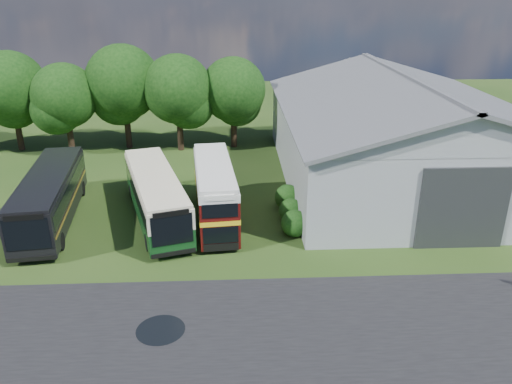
{
  "coord_description": "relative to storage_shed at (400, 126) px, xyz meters",
  "views": [
    {
      "loc": [
        1.91,
        -21.46,
        14.29
      ],
      "look_at": [
        3.31,
        8.0,
        2.08
      ],
      "focal_mm": 35.0,
      "sensor_mm": 36.0,
      "label": 1
    }
  ],
  "objects": [
    {
      "name": "tree_left_a",
      "position": [
        -33.0,
        8.52,
        1.71
      ],
      "size": [
        6.46,
        6.46,
        9.12
      ],
      "color": "black",
      "rests_on": "ground"
    },
    {
      "name": "storage_shed",
      "position": [
        0.0,
        0.0,
        0.0
      ],
      "size": [
        18.8,
        24.8,
        8.15
      ],
      "color": "gray",
      "rests_on": "ground"
    },
    {
      "name": "shrub_mid",
      "position": [
        -9.4,
        -7.98,
        -4.17
      ],
      "size": [
        1.6,
        1.6,
        1.6
      ],
      "primitive_type": "sphere",
      "color": "#194714",
      "rests_on": "ground"
    },
    {
      "name": "tree_right_b",
      "position": [
        -13.0,
        8.62,
        1.27
      ],
      "size": [
        5.98,
        5.98,
        8.45
      ],
      "color": "black",
      "rests_on": "ground"
    },
    {
      "name": "shrub_back",
      "position": [
        -9.4,
        -5.98,
        -4.17
      ],
      "size": [
        1.8,
        1.8,
        1.8
      ],
      "primitive_type": "sphere",
      "color": "#194714",
      "rests_on": "ground"
    },
    {
      "name": "shrub_front",
      "position": [
        -9.4,
        -9.98,
        -4.17
      ],
      "size": [
        1.7,
        1.7,
        1.7
      ],
      "primitive_type": "sphere",
      "color": "#194714",
      "rests_on": "ground"
    },
    {
      "name": "asphalt_road",
      "position": [
        -12.0,
        -18.98,
        -4.17
      ],
      "size": [
        60.0,
        8.0,
        0.02
      ],
      "primitive_type": "cube",
      "color": "black",
      "rests_on": "ground"
    },
    {
      "name": "ground",
      "position": [
        -15.0,
        -15.98,
        -4.17
      ],
      "size": [
        120.0,
        120.0,
        0.0
      ],
      "primitive_type": "plane",
      "color": "#1E3912",
      "rests_on": "ground"
    },
    {
      "name": "bus_dark_single",
      "position": [
        -24.95,
        -7.27,
        -2.43
      ],
      "size": [
        4.16,
        12.07,
        3.26
      ],
      "rotation": [
        0.0,
        0.0,
        0.12
      ],
      "color": "black",
      "rests_on": "ground"
    },
    {
      "name": "tree_left_b",
      "position": [
        -28.0,
        7.52,
        1.09
      ],
      "size": [
        5.78,
        5.78,
        8.16
      ],
      "color": "black",
      "rests_on": "ground"
    },
    {
      "name": "tree_right_a",
      "position": [
        -18.0,
        7.82,
        1.52
      ],
      "size": [
        6.26,
        6.26,
        8.83
      ],
      "color": "black",
      "rests_on": "ground"
    },
    {
      "name": "bus_maroon_double",
      "position": [
        -14.33,
        -7.77,
        -2.2
      ],
      "size": [
        3.21,
        9.36,
        3.94
      ],
      "rotation": [
        0.0,
        0.0,
        0.1
      ],
      "color": "black",
      "rests_on": "ground"
    },
    {
      "name": "puddle",
      "position": [
        -16.5,
        -18.98,
        -4.17
      ],
      "size": [
        2.2,
        2.2,
        0.01
      ],
      "primitive_type": "cylinder",
      "color": "black",
      "rests_on": "ground"
    },
    {
      "name": "tree_mid",
      "position": [
        -23.0,
        8.82,
        2.02
      ],
      "size": [
        6.8,
        6.8,
        9.6
      ],
      "color": "black",
      "rests_on": "ground"
    },
    {
      "name": "bus_green_single",
      "position": [
        -18.17,
        -7.33,
        -2.47
      ],
      "size": [
        5.87,
        11.83,
        3.18
      ],
      "rotation": [
        0.0,
        0.0,
        0.29
      ],
      "color": "black",
      "rests_on": "ground"
    }
  ]
}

